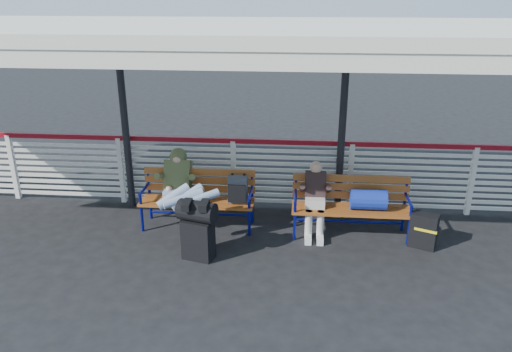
# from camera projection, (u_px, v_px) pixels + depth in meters

# --- Properties ---
(ground) EXTENTS (60.00, 60.00, 0.00)m
(ground) POSITION_uv_depth(u_px,v_px,m) (217.00, 260.00, 7.08)
(ground) COLOR black
(ground) RESTS_ON ground
(fence) EXTENTS (12.08, 0.08, 1.24)m
(fence) POSITION_uv_depth(u_px,v_px,m) (234.00, 171.00, 8.62)
(fence) COLOR silver
(fence) RESTS_ON ground
(canopy) EXTENTS (12.60, 3.60, 3.16)m
(canopy) POSITION_uv_depth(u_px,v_px,m) (221.00, 33.00, 6.82)
(canopy) COLOR silver
(canopy) RESTS_ON ground
(luggage_stack) EXTENTS (0.59, 0.43, 0.88)m
(luggage_stack) POSITION_uv_depth(u_px,v_px,m) (198.00, 228.00, 6.97)
(luggage_stack) COLOR black
(luggage_stack) RESTS_ON ground
(bench_left) EXTENTS (1.80, 0.56, 0.92)m
(bench_left) POSITION_uv_depth(u_px,v_px,m) (208.00, 192.00, 7.90)
(bench_left) COLOR #97421D
(bench_left) RESTS_ON ground
(bench_right) EXTENTS (1.80, 0.56, 0.92)m
(bench_right) POSITION_uv_depth(u_px,v_px,m) (358.00, 200.00, 7.61)
(bench_right) COLOR #97421D
(bench_right) RESTS_ON ground
(traveler_man) EXTENTS (0.94, 1.64, 0.77)m
(traveler_man) POSITION_uv_depth(u_px,v_px,m) (183.00, 192.00, 7.55)
(traveler_man) COLOR #94A6C7
(traveler_man) RESTS_ON ground
(companion_person) EXTENTS (0.32, 0.66, 1.15)m
(companion_person) POSITION_uv_depth(u_px,v_px,m) (315.00, 198.00, 7.65)
(companion_person) COLOR beige
(companion_person) RESTS_ON ground
(suitcase_side) EXTENTS (0.44, 0.37, 0.53)m
(suitcase_side) POSITION_uv_depth(u_px,v_px,m) (424.00, 231.00, 7.35)
(suitcase_side) COLOR black
(suitcase_side) RESTS_ON ground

